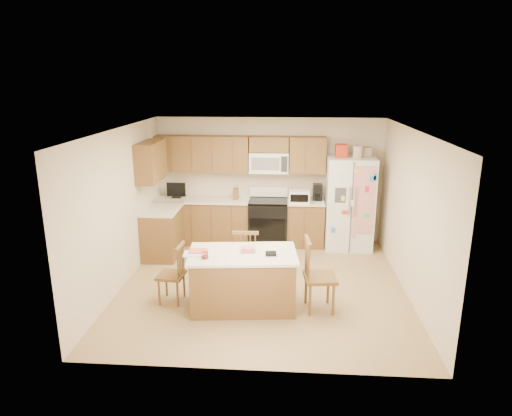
# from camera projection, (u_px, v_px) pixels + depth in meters

# --- Properties ---
(ground) EXTENTS (4.50, 4.50, 0.00)m
(ground) POSITION_uv_depth(u_px,v_px,m) (263.00, 285.00, 7.40)
(ground) COLOR olive
(ground) RESTS_ON ground
(room_shell) EXTENTS (4.60, 4.60, 2.52)m
(room_shell) POSITION_uv_depth(u_px,v_px,m) (263.00, 199.00, 7.00)
(room_shell) COLOR beige
(room_shell) RESTS_ON ground
(cabinetry) EXTENTS (3.36, 1.56, 2.15)m
(cabinetry) POSITION_uv_depth(u_px,v_px,m) (218.00, 201.00, 8.93)
(cabinetry) COLOR brown
(cabinetry) RESTS_ON ground
(stove) EXTENTS (0.76, 0.65, 1.13)m
(stove) POSITION_uv_depth(u_px,v_px,m) (268.00, 221.00, 9.13)
(stove) COLOR black
(stove) RESTS_ON ground
(refrigerator) EXTENTS (0.90, 0.79, 2.04)m
(refrigerator) POSITION_uv_depth(u_px,v_px,m) (349.00, 202.00, 8.84)
(refrigerator) COLOR white
(refrigerator) RESTS_ON ground
(island) EXTENTS (1.64, 1.04, 0.93)m
(island) POSITION_uv_depth(u_px,v_px,m) (243.00, 280.00, 6.60)
(island) COLOR brown
(island) RESTS_ON ground
(windsor_chair_left) EXTENTS (0.40, 0.42, 0.91)m
(windsor_chair_left) POSITION_uv_depth(u_px,v_px,m) (173.00, 275.00, 6.75)
(windsor_chair_left) COLOR brown
(windsor_chair_left) RESTS_ON ground
(windsor_chair_back) EXTENTS (0.44, 0.42, 0.99)m
(windsor_chair_back) POSITION_uv_depth(u_px,v_px,m) (246.00, 259.00, 7.22)
(windsor_chair_back) COLOR brown
(windsor_chair_back) RESTS_ON ground
(windsor_chair_right) EXTENTS (0.49, 0.51, 1.07)m
(windsor_chair_right) POSITION_uv_depth(u_px,v_px,m) (318.00, 277.00, 6.49)
(windsor_chair_right) COLOR brown
(windsor_chair_right) RESTS_ON ground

